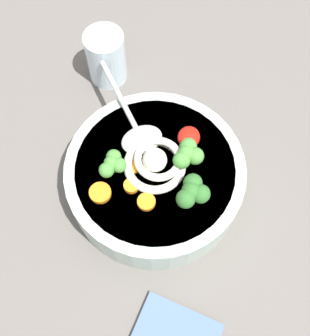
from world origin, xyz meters
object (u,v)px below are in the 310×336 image
at_px(soup_bowl, 155,178).
at_px(noodle_pile, 156,162).
at_px(drinking_glass, 106,57).
at_px(soup_spoon, 138,132).

height_order(soup_bowl, noodle_pile, noodle_pile).
xyz_separation_m(soup_bowl, drinking_glass, (0.19, 0.13, 0.01)).
height_order(soup_bowl, soup_spoon, soup_spoon).
relative_size(soup_bowl, soup_spoon, 1.63).
bearing_deg(noodle_pile, soup_bowl, 176.46).
xyz_separation_m(soup_bowl, noodle_pile, (0.00, -0.00, 0.05)).
relative_size(soup_bowl, drinking_glass, 2.71).
height_order(noodle_pile, soup_spoon, noodle_pile).
distance_m(soup_bowl, drinking_glass, 0.23).
height_order(soup_spoon, drinking_glass, drinking_glass).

